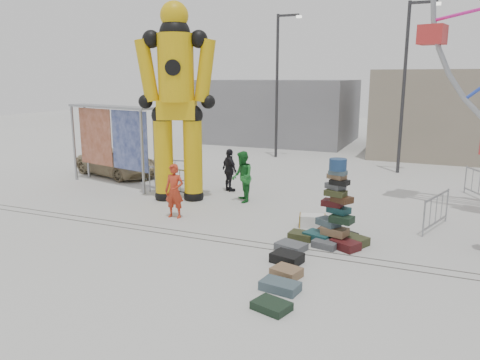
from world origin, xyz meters
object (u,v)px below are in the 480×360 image
at_px(barricade_dummy_b, 175,172).
at_px(barricade_wheel_front, 436,212).
at_px(lamp_post_right, 406,80).
at_px(steamer_trunk, 312,221).
at_px(suitcase_tower, 336,220).
at_px(banner_scaffold, 111,126).
at_px(barricade_dummy_c, 170,181).
at_px(lamp_post_left, 279,79).
at_px(barricade_dummy_a, 127,167).
at_px(parked_suv, 118,163).
at_px(barricade_wheel_back, 479,185).
at_px(pedestrian_black, 230,170).
at_px(pedestrian_red, 174,191).
at_px(pedestrian_green, 242,177).
at_px(crash_test_dummy, 177,96).

height_order(barricade_dummy_b, barricade_wheel_front, same).
relative_size(lamp_post_right, barricade_wheel_front, 4.00).
relative_size(steamer_trunk, barricade_dummy_b, 0.41).
relative_size(suitcase_tower, barricade_wheel_front, 1.21).
relative_size(banner_scaffold, barricade_dummy_c, 2.39).
relative_size(lamp_post_left, barricade_dummy_a, 4.00).
xyz_separation_m(suitcase_tower, barricade_dummy_b, (-8.02, 4.73, -0.13)).
xyz_separation_m(steamer_trunk, parked_suv, (-10.53, 4.09, 0.43)).
relative_size(steamer_trunk, barricade_wheel_back, 0.41).
bearing_deg(barricade_wheel_front, pedestrian_black, 94.27).
bearing_deg(lamp_post_right, banner_scaffold, -145.60).
height_order(barricade_dummy_b, pedestrian_red, pedestrian_red).
distance_m(barricade_dummy_c, pedestrian_green, 3.11).
bearing_deg(parked_suv, barricade_dummy_b, -83.06).
relative_size(barricade_dummy_a, pedestrian_red, 1.11).
distance_m(crash_test_dummy, banner_scaffold, 4.23).
relative_size(banner_scaffold, steamer_trunk, 5.90).
relative_size(lamp_post_left, pedestrian_black, 4.57).
xyz_separation_m(barricade_dummy_c, parked_suv, (-4.25, 2.30, 0.07)).
height_order(barricade_wheel_back, pedestrian_black, pedestrian_black).
distance_m(lamp_post_left, barricade_dummy_b, 9.52).
height_order(banner_scaffold, barricade_dummy_a, banner_scaffold).
distance_m(pedestrian_green, parked_suv, 7.66).
distance_m(suitcase_tower, steamer_trunk, 1.62).
bearing_deg(lamp_post_right, barricade_dummy_c, -134.55).
height_order(lamp_post_left, barricade_dummy_a, lamp_post_left).
distance_m(lamp_post_right, barricade_dummy_b, 11.65).
height_order(lamp_post_left, parked_suv, lamp_post_left).
xyz_separation_m(banner_scaffold, parked_suv, (-1.12, 1.76, -1.95)).
xyz_separation_m(lamp_post_left, crash_test_dummy, (-0.34, -10.72, -0.55)).
bearing_deg(suitcase_tower, barricade_dummy_a, 177.33).
bearing_deg(barricade_dummy_c, pedestrian_black, 41.83).
distance_m(crash_test_dummy, pedestrian_black, 3.84).
distance_m(suitcase_tower, parked_suv, 12.66).
relative_size(pedestrian_red, parked_suv, 0.41).
height_order(barricade_wheel_front, parked_suv, parked_suv).
bearing_deg(barricade_dummy_b, barricade_wheel_front, -17.38).
bearing_deg(barricade_wheel_back, barricade_dummy_c, -96.36).
xyz_separation_m(barricade_wheel_front, parked_suv, (-14.07, 2.79, 0.07)).
distance_m(barricade_dummy_a, pedestrian_green, 6.63).
height_order(lamp_post_left, crash_test_dummy, lamp_post_left).
height_order(steamer_trunk, barricade_wheel_front, barricade_wheel_front).
relative_size(barricade_dummy_a, barricade_wheel_front, 1.00).
bearing_deg(lamp_post_right, pedestrian_red, -120.17).
height_order(crash_test_dummy, barricade_wheel_back, crash_test_dummy).
distance_m(lamp_post_left, suitcase_tower, 15.06).
xyz_separation_m(barricade_dummy_b, barricade_dummy_c, (0.77, -1.73, 0.00)).
relative_size(lamp_post_right, barricade_dummy_b, 4.00).
distance_m(suitcase_tower, crash_test_dummy, 7.69).
bearing_deg(barricade_dummy_a, barricade_dummy_c, -30.89).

